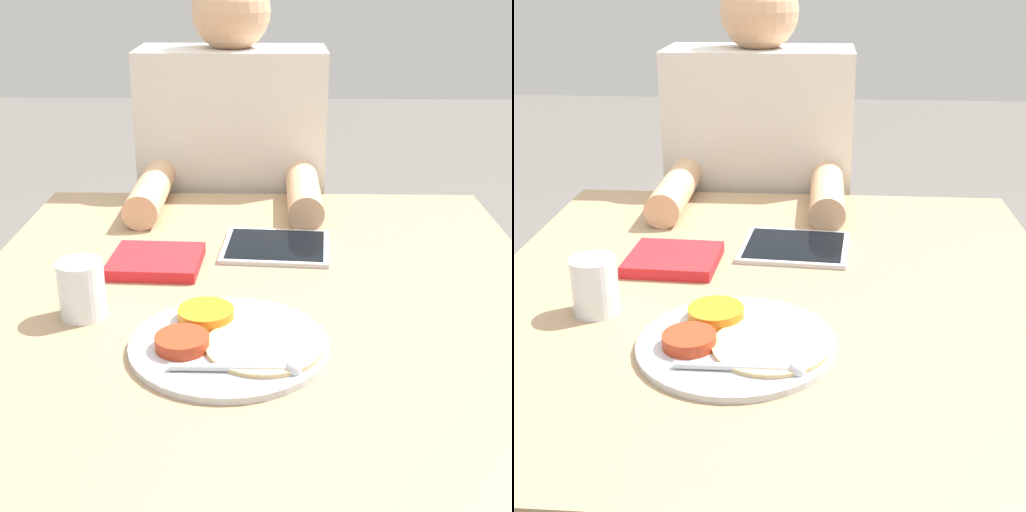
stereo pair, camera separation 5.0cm
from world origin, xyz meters
The scene contains 6 objects.
dining_table centered at (0.00, 0.00, 0.39)m, with size 0.93×1.00×0.77m.
thali_tray centered at (-0.04, -0.18, 0.78)m, with size 0.27×0.27×0.03m.
red_notebook centered at (-0.18, 0.09, 0.78)m, with size 0.16×0.14×0.02m.
tablet_device centered at (0.03, 0.17, 0.78)m, with size 0.20×0.18×0.01m.
person_diner centered at (-0.07, 0.62, 0.58)m, with size 0.42×0.48×1.24m.
drinking_glass centered at (-0.25, -0.09, 0.82)m, with size 0.07×0.07×0.09m.
Camera 2 is at (0.07, -1.01, 1.26)m, focal length 50.00 mm.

